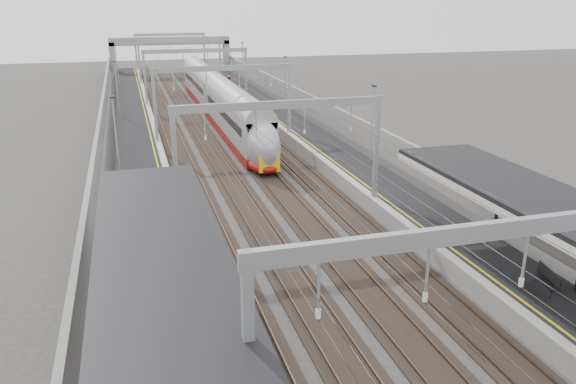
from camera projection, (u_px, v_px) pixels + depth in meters
platform_left at (138, 140)px, 53.98m from camera, size 4.00×120.00×1.00m
platform_right at (297, 130)px, 58.16m from camera, size 4.00×120.00×1.00m
tracks at (220, 139)px, 56.21m from camera, size 11.40×140.00×0.20m
overhead_line at (208, 70)px, 60.27m from camera, size 13.00×140.00×6.60m
canopy_left at (174, 333)px, 14.26m from camera, size 4.40×30.00×4.24m
overbridge at (170, 46)px, 104.58m from camera, size 22.00×2.20×6.90m
wall_left at (102, 131)px, 52.78m from camera, size 0.30×120.00×3.20m
wall_right at (326, 118)px, 58.64m from camera, size 0.30×120.00×3.20m
train at (221, 105)px, 63.49m from camera, size 2.65×48.32×4.20m
bench at (546, 278)px, 24.61m from camera, size 0.92×1.99×0.99m
signal_green at (152, 84)px, 76.97m from camera, size 0.32×0.32×3.48m
signal_red_near at (216, 84)px, 76.54m from camera, size 0.32×0.32×3.48m
signal_red_far at (229, 82)px, 78.95m from camera, size 0.32×0.32×3.48m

